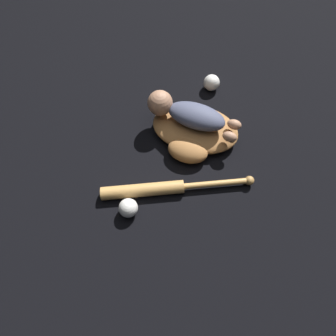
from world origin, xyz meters
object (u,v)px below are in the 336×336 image
baseball_bat (158,189)px  baseball (128,208)px  baby_figure (187,113)px  baseball_spare (212,83)px  baseball_glove (194,132)px

baseball_bat → baseball: size_ratio=6.85×
baby_figure → baseball_spare: size_ratio=5.30×
baseball_glove → baseball_spare: (0.06, -0.28, -0.00)m
baseball_bat → baseball_glove: bearing=-88.2°
baby_figure → baseball: baby_figure is taller
baseball_glove → baseball: size_ratio=5.80×
baseball_glove → baseball_spare: baseball_glove is taller
baby_figure → baseball: size_ratio=5.51×
baby_figure → baseball: (-0.01, 0.42, -0.08)m
baseball_spare → baby_figure: bearing=94.3°
baseball_glove → baseball_spare: 0.28m
baseball_bat → baby_figure: bearing=-80.0°
baby_figure → baseball_spare: baby_figure is taller
baby_figure → baseball_bat: (-0.05, 0.30, -0.09)m
baseball_spare → baseball_glove: bearing=102.9°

